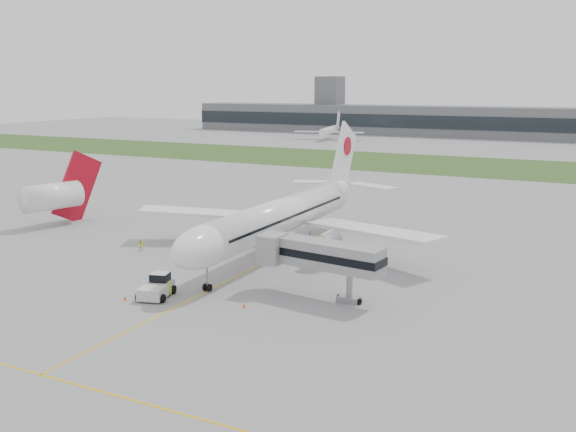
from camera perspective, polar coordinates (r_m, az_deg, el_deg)
The scene contains 14 objects.
ground at distance 89.13m, azimuth -1.79°, elevation -3.98°, with size 600.00×600.00×0.00m, color gray.
apron_markings at distance 84.95m, azimuth -3.40°, elevation -4.79°, with size 70.00×70.00×0.04m, color gold, non-canonical shape.
grass_strip at distance 201.07m, azimuth 14.83°, elevation 4.38°, with size 600.00×50.00×0.02m, color #36521E.
terminal_building at distance 308.45m, azimuth 19.26°, elevation 7.82°, with size 320.00×22.30×14.00m.
control_tower at distance 335.02m, azimuth 3.70°, elevation 7.48°, with size 12.00×12.00×56.00m, color slate, non-canonical shape.
airliner at distance 92.00m, azimuth -0.36°, elevation 0.14°, with size 48.13×53.95×17.88m.
pushback_tug at distance 75.66m, azimuth -11.55°, elevation -6.17°, with size 4.32×5.44×2.50m.
jet_bridge at distance 72.65m, azimuth 2.59°, elevation -3.45°, with size 15.08×4.88×6.88m.
safety_cone_left at distance 75.39m, azimuth -14.28°, elevation -7.08°, with size 0.37×0.37×0.51m, color #FF540D.
safety_cone_right at distance 70.86m, azimuth -3.92°, elevation -7.94°, with size 0.39×0.39×0.54m, color #FF540D.
ground_crew_near at distance 75.53m, azimuth -10.50°, elevation -6.35°, with size 0.66×0.43×1.82m, color #BEE526.
ground_crew_far at distance 96.36m, azimuth -12.90°, elevation -2.55°, with size 0.84×0.65×1.72m, color #DDEF27.
neighbor_aircraft at distance 117.42m, azimuth -19.96°, elevation 1.75°, with size 6.87×16.45×13.26m.
distant_aircraft_left at distance 285.75m, azimuth 3.65°, elevation 6.78°, with size 30.76×27.14×11.76m, color white, non-canonical shape.
Camera 1 is at (41.14, -75.35, 23.95)m, focal length 40.00 mm.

